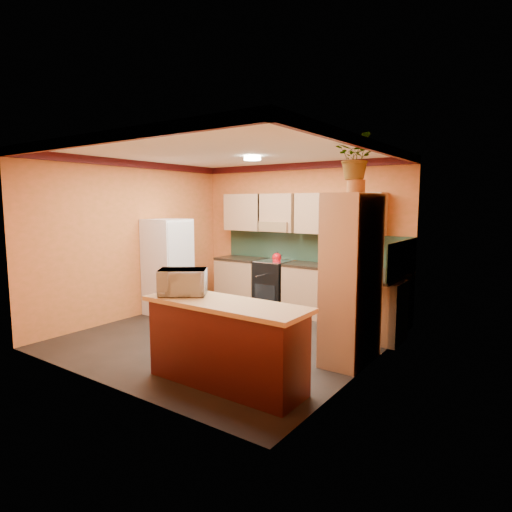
{
  "coord_description": "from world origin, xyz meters",
  "views": [
    {
      "loc": [
        3.87,
        -4.82,
        1.99
      ],
      "look_at": [
        0.17,
        0.45,
        1.18
      ],
      "focal_mm": 30.0,
      "sensor_mm": 36.0,
      "label": 1
    }
  ],
  "objects_px": {
    "pantry": "(352,279)",
    "stove": "(274,285)",
    "fridge": "(168,267)",
    "microwave": "(183,282)",
    "base_cabinets_back": "(303,290)",
    "breakfast_bar": "(225,346)"
  },
  "relations": [
    {
      "from": "pantry",
      "to": "stove",
      "type": "bearing_deg",
      "value": 142.92
    },
    {
      "from": "fridge",
      "to": "pantry",
      "type": "xyz_separation_m",
      "value": [
        3.6,
        -0.33,
        0.2
      ]
    },
    {
      "from": "fridge",
      "to": "microwave",
      "type": "height_order",
      "value": "fridge"
    },
    {
      "from": "stove",
      "to": "pantry",
      "type": "height_order",
      "value": "pantry"
    },
    {
      "from": "base_cabinets_back",
      "to": "pantry",
      "type": "bearing_deg",
      "value": -46.44
    },
    {
      "from": "breakfast_bar",
      "to": "microwave",
      "type": "distance_m",
      "value": 0.9
    },
    {
      "from": "breakfast_bar",
      "to": "pantry",
      "type": "bearing_deg",
      "value": 60.27
    },
    {
      "from": "fridge",
      "to": "microwave",
      "type": "bearing_deg",
      "value": -39.82
    },
    {
      "from": "base_cabinets_back",
      "to": "breakfast_bar",
      "type": "height_order",
      "value": "same"
    },
    {
      "from": "fridge",
      "to": "breakfast_bar",
      "type": "relative_size",
      "value": 0.94
    },
    {
      "from": "stove",
      "to": "microwave",
      "type": "bearing_deg",
      "value": -76.32
    },
    {
      "from": "microwave",
      "to": "fridge",
      "type": "bearing_deg",
      "value": 104.17
    },
    {
      "from": "stove",
      "to": "microwave",
      "type": "xyz_separation_m",
      "value": [
        0.76,
        -3.13,
        0.62
      ]
    },
    {
      "from": "base_cabinets_back",
      "to": "fridge",
      "type": "height_order",
      "value": "fridge"
    },
    {
      "from": "fridge",
      "to": "stove",
      "type": "bearing_deg",
      "value": 44.44
    },
    {
      "from": "base_cabinets_back",
      "to": "breakfast_bar",
      "type": "bearing_deg",
      "value": -76.25
    },
    {
      "from": "pantry",
      "to": "fridge",
      "type": "bearing_deg",
      "value": 174.77
    },
    {
      "from": "stove",
      "to": "microwave",
      "type": "distance_m",
      "value": 3.29
    },
    {
      "from": "base_cabinets_back",
      "to": "microwave",
      "type": "relative_size",
      "value": 6.8
    },
    {
      "from": "base_cabinets_back",
      "to": "fridge",
      "type": "bearing_deg",
      "value": -146.0
    },
    {
      "from": "fridge",
      "to": "breakfast_bar",
      "type": "bearing_deg",
      "value": -32.8
    },
    {
      "from": "stove",
      "to": "fridge",
      "type": "distance_m",
      "value": 1.97
    }
  ]
}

